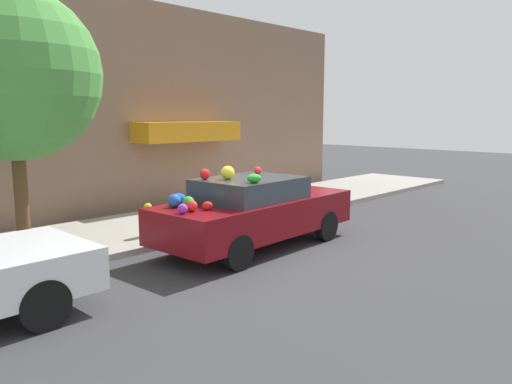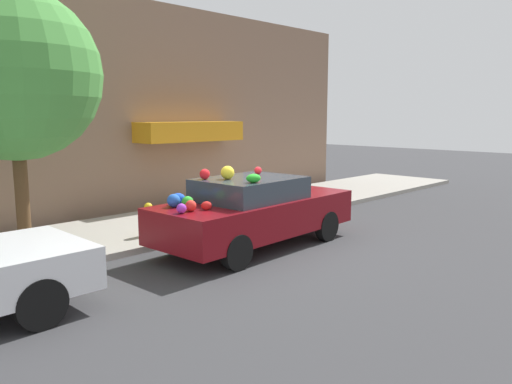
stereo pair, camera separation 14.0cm
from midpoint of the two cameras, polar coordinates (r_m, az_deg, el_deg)
ground_plane at (r=10.25m, az=-0.09°, el=-6.16°), size 60.00×60.00×0.00m
sidewalk_curb at (r=12.22m, az=-9.18°, el=-3.49°), size 24.00×3.20×0.13m
building_facade at (r=13.85m, az=-14.68°, el=9.22°), size 18.00×1.20×5.69m
street_tree at (r=9.83m, az=-25.62°, el=11.97°), size 3.02×3.02×4.72m
fire_hydrant at (r=10.70m, az=-11.80°, el=-3.09°), size 0.20×0.20×0.70m
art_car at (r=9.97m, az=0.22°, el=-2.10°), size 4.49×1.91×1.69m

